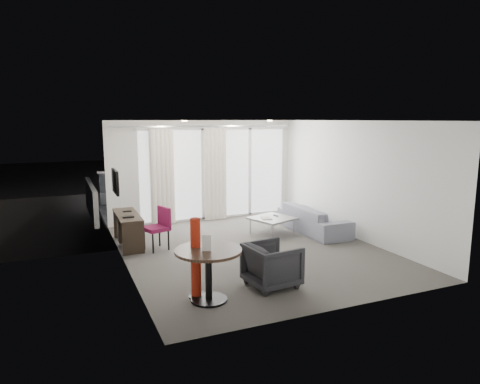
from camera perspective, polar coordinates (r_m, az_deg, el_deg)
name	(u,v)px	position (r m, az deg, el deg)	size (l,w,h in m)	color
floor	(252,250)	(8.80, 1.55, -7.69)	(5.00, 6.00, 0.00)	#4C4843
ceiling	(252,121)	(8.40, 1.63, 9.50)	(5.00, 6.00, 0.00)	white
wall_left	(123,195)	(7.81, -15.32, -0.45)	(0.00, 6.00, 2.60)	silver
wall_right	(354,180)	(9.80, 14.99, 1.58)	(0.00, 6.00, 2.60)	silver
wall_front	(344,219)	(5.96, 13.74, -3.47)	(5.00, 0.00, 2.60)	silver
window_panel	(215,174)	(11.37, -3.33, 2.46)	(4.00, 0.02, 2.38)	white
window_frame	(215,174)	(11.35, -3.31, 2.45)	(4.10, 0.06, 2.44)	white
curtain_left	(163,177)	(10.81, -10.29, 1.94)	(0.60, 0.20, 2.38)	silver
curtain_right	(216,174)	(11.20, -3.29, 2.35)	(0.60, 0.20, 2.38)	silver
curtain_track	(206,126)	(11.03, -4.59, 8.74)	(4.80, 0.04, 0.04)	#B2B2B7
downlight_a	(185,121)	(9.59, -7.41, 9.39)	(0.12, 0.12, 0.02)	#FFE0B2
downlight_b	(270,121)	(10.36, 3.99, 9.46)	(0.12, 0.12, 0.02)	#FFE0B2
desk	(128,230)	(9.31, -14.70, -4.90)	(0.45, 1.43, 0.67)	black
tv	(115,182)	(9.23, -16.31, 1.34)	(0.05, 0.80, 0.50)	black
desk_chair	(156,229)	(8.85, -11.14, -4.85)	(0.47, 0.44, 0.87)	maroon
round_table	(209,275)	(6.35, -4.21, -10.99)	(0.98, 0.98, 0.78)	#322116
menu_card	(207,255)	(6.16, -4.46, -8.38)	(0.13, 0.02, 0.24)	white
red_lamp	(196,258)	(6.41, -5.92, -8.78)	(0.24, 0.24, 1.21)	maroon
tub_armchair	(272,265)	(6.88, 4.30, -9.68)	(0.75, 0.77, 0.70)	#242428
coffee_table	(272,226)	(9.94, 4.30, -4.51)	(0.86, 0.86, 0.39)	gray
remote	(276,217)	(10.08, 4.80, -3.34)	(0.05, 0.15, 0.02)	black
magazine	(267,220)	(9.81, 3.56, -3.70)	(0.24, 0.30, 0.02)	gray
sofa	(313,219)	(10.25, 9.77, -3.55)	(2.09, 0.82, 0.61)	gray
terrace_slab	(199,209)	(13.00, -5.54, -2.29)	(5.60, 3.00, 0.12)	#4D4D50
rattan_chair_a	(215,190)	(13.24, -3.40, 0.24)	(0.63, 0.63, 0.92)	brown
rattan_chair_b	(234,187)	(14.03, -0.78, 0.65)	(0.58, 0.58, 0.84)	brown
rattan_table	(239,195)	(13.51, -0.08, -0.42)	(0.51, 0.51, 0.51)	brown
balustrade	(185,184)	(14.26, -7.35, 1.04)	(5.50, 0.06, 1.05)	#B2B2B7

